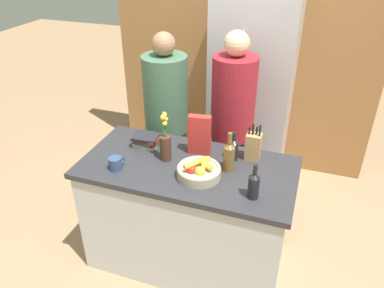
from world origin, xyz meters
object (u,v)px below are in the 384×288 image
at_px(fruit_bowl, 199,171).
at_px(flower_vase, 165,144).
at_px(bottle_wine, 229,156).
at_px(refrigerator, 252,90).
at_px(bottle_oil, 254,185).
at_px(bottle_vinegar, 233,149).
at_px(coffee_mug, 116,163).
at_px(knife_block, 253,146).
at_px(book_stack, 146,140).
at_px(cereal_box, 200,135).
at_px(person_in_blue, 232,121).
at_px(person_at_sink, 166,116).

height_order(fruit_bowl, flower_vase, flower_vase).
bearing_deg(bottle_wine, refrigerator, 94.30).
xyz_separation_m(bottle_oil, bottle_vinegar, (-0.22, 0.38, -0.01)).
distance_m(coffee_mug, bottle_oil, 0.95).
height_order(fruit_bowl, knife_block, knife_block).
height_order(knife_block, coffee_mug, knife_block).
bearing_deg(refrigerator, book_stack, -116.15).
xyz_separation_m(flower_vase, cereal_box, (0.20, 0.16, 0.02)).
xyz_separation_m(bottle_wine, person_in_blue, (-0.13, 0.63, -0.06)).
relative_size(knife_block, flower_vase, 0.76).
height_order(fruit_bowl, bottle_oil, bottle_oil).
distance_m(book_stack, person_at_sink, 0.49).
distance_m(refrigerator, bottle_vinegar, 1.14).
distance_m(knife_block, bottle_oil, 0.44).
bearing_deg(refrigerator, flower_vase, -105.49).
relative_size(knife_block, bottle_oil, 1.17).
distance_m(bottle_oil, person_at_sink, 1.25).
xyz_separation_m(refrigerator, fruit_bowl, (-0.07, -1.42, -0.04)).
distance_m(bottle_vinegar, person_at_sink, 0.84).
height_order(book_stack, person_at_sink, person_at_sink).
distance_m(refrigerator, flower_vase, 1.34).
xyz_separation_m(bottle_oil, person_in_blue, (-0.35, 0.87, -0.05)).
bearing_deg(cereal_box, bottle_vinegar, -1.04).
distance_m(bottle_vinegar, bottle_wine, 0.14).
distance_m(fruit_bowl, coffee_mug, 0.57).
distance_m(knife_block, coffee_mug, 0.96).
height_order(refrigerator, fruit_bowl, refrigerator).
bearing_deg(flower_vase, bottle_wine, 2.13).
height_order(bottle_wine, person_in_blue, person_in_blue).
relative_size(coffee_mug, person_at_sink, 0.07).
distance_m(flower_vase, book_stack, 0.26).
xyz_separation_m(fruit_bowl, bottle_vinegar, (0.16, 0.28, 0.04)).
relative_size(flower_vase, book_stack, 1.73).
relative_size(knife_block, person_in_blue, 0.17).
bearing_deg(flower_vase, bottle_oil, -18.49).
relative_size(refrigerator, coffee_mug, 16.36).
bearing_deg(bottle_vinegar, fruit_bowl, -119.97).
bearing_deg(bottle_vinegar, bottle_wine, -89.14).
relative_size(cereal_box, book_stack, 1.40).
relative_size(refrigerator, knife_block, 6.98).
bearing_deg(person_at_sink, fruit_bowl, -63.27).
xyz_separation_m(refrigerator, book_stack, (-0.57, -1.16, -0.03)).
xyz_separation_m(bottle_wine, person_at_sink, (-0.71, 0.60, -0.10)).
relative_size(fruit_bowl, person_in_blue, 0.17).
distance_m(refrigerator, person_in_blue, 0.64).
bearing_deg(flower_vase, book_stack, 149.51).
distance_m(coffee_mug, bottle_vinegar, 0.82).
distance_m(flower_vase, cereal_box, 0.26).
height_order(refrigerator, book_stack, refrigerator).
bearing_deg(person_in_blue, bottle_oil, -63.27).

